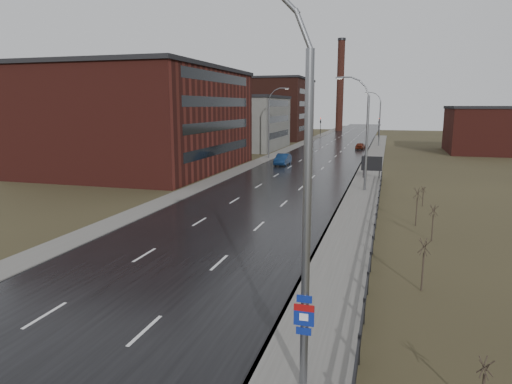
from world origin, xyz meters
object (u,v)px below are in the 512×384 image
Objects in this scene: car_far at (360,146)px; billboard at (372,164)px; car_near at (283,160)px; streetlight_main at (296,195)px.

billboard is at bearing 100.43° from car_far.
car_near is (-12.92, 10.02, -1.03)m from billboard.
streetlight_main is 80.05m from car_far.
billboard is (0.63, 42.16, -4.24)m from streetlight_main.
streetlight_main is at bearing -90.85° from billboard.
billboard is 0.69× the size of car_far.
car_near is (-12.30, 52.18, -5.26)m from streetlight_main.
car_near is at bearing 103.26° from streetlight_main.
car_far is (-3.60, 37.65, -1.15)m from billboard.
billboard is 16.39m from car_near.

